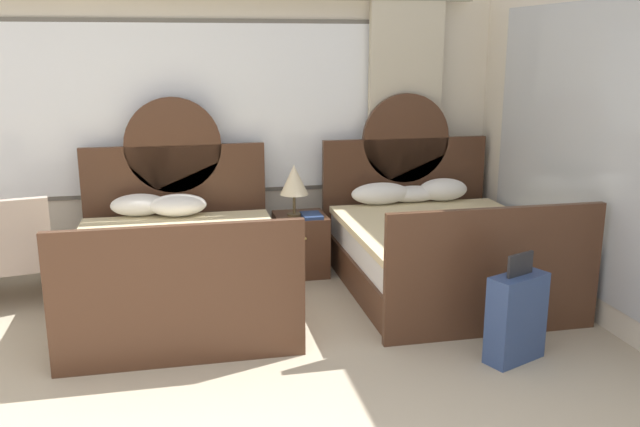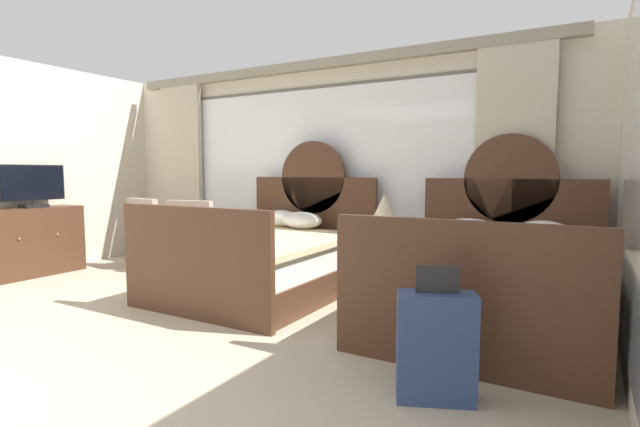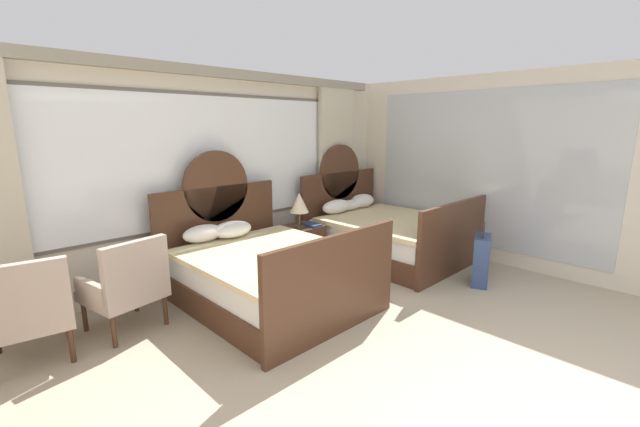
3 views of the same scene
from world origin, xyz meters
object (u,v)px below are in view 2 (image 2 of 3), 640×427
at_px(bed_near_window, 266,259).
at_px(bed_near_mirror, 490,284).
at_px(armchair_by_window_left, 198,235).
at_px(armchair_by_window_centre, 155,231).
at_px(tv_flatscreen, 33,186).
at_px(table_lamp_on_nightstand, 384,208).
at_px(suitcase_on_floor, 436,346).
at_px(book_on_nightstand, 394,240).
at_px(nightstand_between_beds, 389,266).
at_px(dresser_minibar, 9,244).

height_order(bed_near_window, bed_near_mirror, same).
bearing_deg(armchair_by_window_left, armchair_by_window_centre, -179.97).
bearing_deg(tv_flatscreen, table_lamp_on_nightstand, 18.78).
distance_m(table_lamp_on_nightstand, suitcase_on_floor, 2.51).
relative_size(table_lamp_on_nightstand, book_on_nightstand, 1.87).
distance_m(tv_flatscreen, suitcase_on_floor, 5.40).
bearing_deg(nightstand_between_beds, book_on_nightstand, -47.18).
relative_size(bed_near_window, suitcase_on_floor, 2.72).
relative_size(tv_flatscreen, suitcase_on_floor, 1.01).
xyz_separation_m(bed_near_window, dresser_minibar, (-3.04, -1.06, 0.07)).
bearing_deg(armchair_by_window_left, book_on_nightstand, 3.66).
distance_m(dresser_minibar, tv_flatscreen, 0.76).
distance_m(book_on_nightstand, suitcase_on_floor, 2.30).
relative_size(table_lamp_on_nightstand, suitcase_on_floor, 0.62).
height_order(book_on_nightstand, dresser_minibar, dresser_minibar).
distance_m(table_lamp_on_nightstand, armchair_by_window_left, 2.51).
height_order(table_lamp_on_nightstand, suitcase_on_floor, table_lamp_on_nightstand).
bearing_deg(armchair_by_window_centre, book_on_nightstand, 2.81).
distance_m(book_on_nightstand, tv_flatscreen, 4.49).
xyz_separation_m(table_lamp_on_nightstand, tv_flatscreen, (-4.11, -1.40, 0.21)).
height_order(book_on_nightstand, armchair_by_window_centre, armchair_by_window_centre).
relative_size(book_on_nightstand, dresser_minibar, 0.16).
bearing_deg(tv_flatscreen, bed_near_mirror, 8.18).
bearing_deg(book_on_nightstand, bed_near_mirror, -26.96).
bearing_deg(tv_flatscreen, book_on_nightstand, 17.01).
xyz_separation_m(nightstand_between_beds, armchair_by_window_centre, (-3.31, -0.26, 0.19)).
distance_m(bed_near_window, nightstand_between_beds, 1.32).
xyz_separation_m(table_lamp_on_nightstand, suitcase_on_floor, (1.18, -2.13, -0.60)).
height_order(armchair_by_window_left, armchair_by_window_centre, same).
distance_m(bed_near_window, dresser_minibar, 3.22).
height_order(dresser_minibar, tv_flatscreen, tv_flatscreen).
distance_m(bed_near_window, suitcase_on_floor, 2.72).
distance_m(bed_near_window, bed_near_mirror, 2.30).
bearing_deg(book_on_nightstand, armchair_by_window_left, -176.34).
height_order(bed_near_mirror, dresser_minibar, bed_near_mirror).
bearing_deg(table_lamp_on_nightstand, book_on_nightstand, -32.76).
xyz_separation_m(bed_near_window, tv_flatscreen, (-3.02, -0.75, 0.76)).
xyz_separation_m(bed_near_mirror, book_on_nightstand, (-1.06, 0.54, 0.23)).
bearing_deg(table_lamp_on_nightstand, tv_flatscreen, -161.22).
bearing_deg(suitcase_on_floor, armchair_by_window_left, 152.76).
relative_size(nightstand_between_beds, table_lamp_on_nightstand, 1.19).
xyz_separation_m(tv_flatscreen, armchair_by_window_left, (1.66, 1.14, -0.64)).
bearing_deg(book_on_nightstand, nightstand_between_beds, 132.82).
bearing_deg(book_on_nightstand, suitcase_on_floor, -63.15).
height_order(book_on_nightstand, suitcase_on_floor, suitcase_on_floor).
relative_size(tv_flatscreen, armchair_by_window_centre, 0.84).
bearing_deg(bed_near_window, armchair_by_window_left, 164.33).
distance_m(nightstand_between_beds, book_on_nightstand, 0.33).
bearing_deg(bed_near_mirror, dresser_minibar, -168.73).
height_order(bed_near_mirror, book_on_nightstand, bed_near_mirror).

